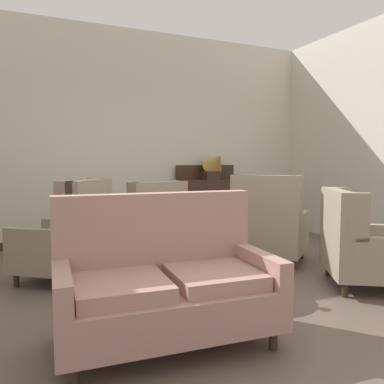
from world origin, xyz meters
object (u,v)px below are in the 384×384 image
Objects in this scene: armchair_near_window at (361,246)px; gramophone at (215,164)px; coffee_table at (209,251)px; armchair_foreground_right at (269,227)px; armchair_near_sideboard at (69,240)px; armchair_beside_settee at (151,227)px; settee at (165,284)px; side_table at (228,224)px; porcelain_vase at (204,223)px; sideboard at (210,204)px.

gramophone is (-0.18, 2.88, 0.81)m from armchair_near_window.
armchair_near_window is at bearing -18.81° from coffee_table.
armchair_near_sideboard is (-2.37, 0.25, -0.01)m from armchair_foreground_right.
coffee_table is 1.51m from armchair_near_sideboard.
coffee_table is at bearing 85.12° from armchair_beside_settee.
armchair_beside_settee is 1.91× the size of gramophone.
settee is 2.63m from side_table.
side_table is 1.47m from gramophone.
settee is 2.88× the size of gramophone.
settee reaches higher than porcelain_vase.
coffee_table is 1.31m from armchair_foreground_right.
porcelain_vase is at bearing 83.90° from armchair_beside_settee.
armchair_foreground_right reaches higher than coffee_table.
armchair_near_sideboard is 2.14m from side_table.
armchair_beside_settee reaches higher than porcelain_vase.
armchair_near_window reaches higher than side_table.
armchair_near_window is 3.03m from armchair_near_sideboard.
sideboard is at bearing 160.15° from armchair_near_sideboard.
side_table is at bearing 160.66° from armchair_beside_settee.
armchair_near_window is 1.02× the size of armchair_near_sideboard.
armchair_beside_settee is at bearing 96.97° from coffee_table.
settee is at bearing -132.43° from coffee_table.
armchair_near_window reaches higher than porcelain_vase.
armchair_near_window is 3.00m from gramophone.
sideboard reaches higher than armchair_near_window.
gramophone is at bearing -156.72° from armchair_beside_settee.
settee is 1.35× the size of armchair_near_window.
armchair_beside_settee is 0.85× the size of sideboard.
sideboard is at bearing 118.68° from gramophone.
armchair_beside_settee is 1.50m from armchair_foreground_right.
armchair_beside_settee reaches higher than coffee_table.
armchair_beside_settee is at bearing 78.37° from settee.
armchair_near_window is 0.99× the size of armchair_foreground_right.
armchair_foreground_right is at bearing 25.72° from porcelain_vase.
porcelain_vase is 1.33m from armchair_foreground_right.
settee reaches higher than armchair_near_window.
gramophone is at bearing 61.03° from settee.
armchair_near_sideboard is 2.94m from sideboard.
gramophone reaches higher than side_table.
armchair_near_window is (1.64, -1.85, -0.02)m from armchair_beside_settee.
sideboard is at bearing 74.46° from side_table.
armchair_foreground_right reaches higher than porcelain_vase.
side_table is 1.34× the size of gramophone.
armchair_beside_settee is at bearing 20.53° from armchair_foreground_right.
gramophone is (1.33, 2.32, 0.56)m from porcelain_vase.
armchair_beside_settee is 1.16m from armchair_near_sideboard.
coffee_table is 1.36m from armchair_beside_settee.
armchair_beside_settee is at bearing 72.23° from armchair_near_window.
armchair_near_sideboard reaches higher than armchair_near_window.
armchair_near_sideboard is 3.03m from gramophone.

